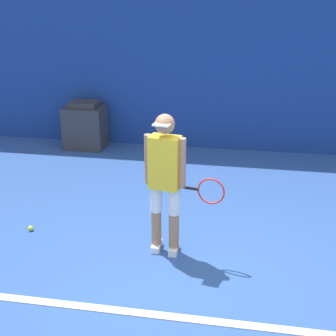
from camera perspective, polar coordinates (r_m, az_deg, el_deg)
name	(u,v)px	position (r m, az deg, el deg)	size (l,w,h in m)	color
ground_plane	(190,276)	(5.27, 2.76, -13.06)	(24.00, 24.00, 0.00)	#2D5193
back_wall	(222,65)	(8.74, 6.64, 12.40)	(24.00, 0.10, 3.19)	navy
court_baseline	(181,318)	(4.71, 1.62, -17.81)	(21.60, 0.10, 0.01)	white
tennis_player	(166,179)	(5.26, -0.26, -1.30)	(0.92, 0.31, 1.69)	#A37556
tennis_ball	(31,228)	(6.35, -16.41, -7.06)	(0.07, 0.07, 0.07)	#D1E533
covered_chair	(85,126)	(9.14, -10.04, 5.09)	(0.75, 0.59, 0.90)	#333338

